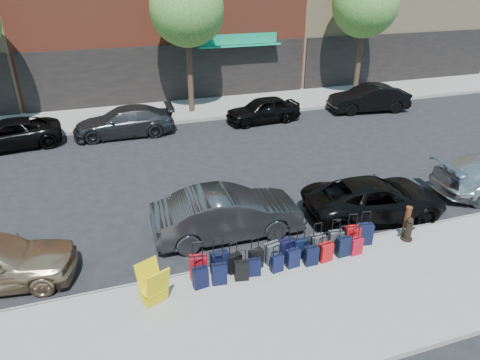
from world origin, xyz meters
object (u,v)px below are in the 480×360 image
object	(u,v)px
suitcase_front_5	(287,250)
car_near_2	(375,199)
tree_right	(367,6)
display_rack	(154,285)
fire_hydrant	(408,229)
bollard	(407,221)
car_far_1	(124,122)
car_near_1	(228,213)
car_far_2	(263,110)
tree_center	(189,11)
car_far_3	(369,98)
car_far_0	(7,135)

from	to	relation	value
suitcase_front_5	car_near_2	bearing A→B (deg)	11.61
tree_right	display_rack	world-z (taller)	tree_right
fire_hydrant	display_rack	bearing A→B (deg)	-169.03
bollard	tree_right	bearing A→B (deg)	62.94
tree_right	fire_hydrant	bearing A→B (deg)	-116.90
suitcase_front_5	car_far_1	xyz separation A→B (m)	(-3.35, 11.88, 0.21)
tree_right	car_far_1	world-z (taller)	tree_right
car_near_2	car_near_1	bearing A→B (deg)	91.12
suitcase_front_5	car_far_2	distance (m)	12.26
bollard	car_near_2	size ratio (longest dim) A/B	0.22
fire_hydrant	car_near_1	distance (m)	5.35
tree_center	car_far_2	bearing A→B (deg)	-39.97
car_near_2	bollard	bearing A→B (deg)	-171.95
tree_center	car_far_1	world-z (taller)	tree_center
car_far_1	fire_hydrant	bearing A→B (deg)	31.82
suitcase_front_5	car_far_3	xyz separation A→B (m)	(10.18, 11.56, 0.26)
car_far_0	tree_right	bearing A→B (deg)	89.11
bollard	car_far_3	bearing A→B (deg)	61.36
car_far_0	car_far_1	xyz separation A→B (m)	(5.16, 0.03, 0.06)
display_rack	car_far_1	size ratio (longest dim) A/B	0.22
tree_right	car_near_1	world-z (taller)	tree_right
tree_center	car_far_2	xyz separation A→B (m)	(3.13, -2.63, -4.74)
car_near_1	car_far_1	size ratio (longest dim) A/B	0.94
tree_center	bollard	world-z (taller)	tree_center
fire_hydrant	display_rack	world-z (taller)	display_rack
display_rack	car_near_1	bearing A→B (deg)	20.37
tree_right	car_far_2	size ratio (longest dim) A/B	1.85
tree_center	display_rack	distance (m)	16.15
car_far_2	car_far_3	bearing A→B (deg)	85.48
tree_right	car_near_2	xyz separation A→B (m)	(-7.37, -12.79, -4.77)
car_near_2	car_far_1	size ratio (longest dim) A/B	0.96
suitcase_front_5	display_rack	size ratio (longest dim) A/B	1.01
tree_center	car_far_0	distance (m)	10.62
car_far_2	car_far_3	size ratio (longest dim) A/B	0.88
tree_right	tree_center	bearing A→B (deg)	180.00
display_rack	car_far_2	bearing A→B (deg)	35.19
fire_hydrant	display_rack	size ratio (longest dim) A/B	0.71
car_far_1	car_near_2	bearing A→B (deg)	35.70
tree_center	display_rack	world-z (taller)	tree_center
tree_right	car_near_1	xyz separation A→B (m)	(-12.24, -12.35, -4.67)
tree_center	car_near_1	distance (m)	13.32
tree_right	car_far_0	world-z (taller)	tree_right
bollard	car_far_2	distance (m)	11.70
tree_right	car_far_3	bearing A→B (deg)	-109.86
car_near_1	car_far_3	size ratio (longest dim) A/B	1.01
car_near_2	car_far_2	world-z (taller)	car_far_2
car_near_2	car_far_3	world-z (taller)	car_far_3
tree_center	car_near_1	bearing A→B (deg)	-98.04
bollard	car_far_3	size ratio (longest dim) A/B	0.22
fire_hydrant	car_far_1	size ratio (longest dim) A/B	0.16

